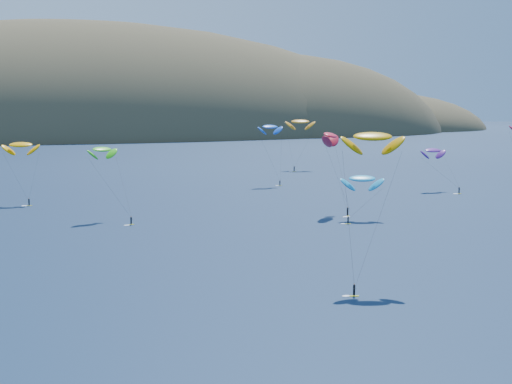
{
  "coord_description": "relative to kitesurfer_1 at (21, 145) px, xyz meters",
  "views": [
    {
      "loc": [
        -46.35,
        -47.29,
        25.93
      ],
      "look_at": [
        -0.8,
        80.0,
        9.0
      ],
      "focal_mm": 50.0,
      "sensor_mm": 36.0,
      "label": 1
    }
  ],
  "objects": [
    {
      "name": "island",
      "position": [
        81.03,
        415.77,
        -25.92
      ],
      "size": [
        730.0,
        300.0,
        210.0
      ],
      "color": "#3D3526",
      "rests_on": "ground"
    },
    {
      "name": "kitesurfer_1",
      "position": [
        0.0,
        0.0,
        0.0
      ],
      "size": [
        9.61,
        9.42,
        17.73
      ],
      "rotation": [
        0.0,
        0.0,
        -0.18
      ],
      "color": "yellow",
      "rests_on": "ground"
    },
    {
      "name": "kitesurfer_2",
      "position": [
        45.91,
        -102.5,
        5.91
      ],
      "size": [
        12.08,
        11.42,
        23.56
      ],
      "rotation": [
        0.0,
        0.0,
        -0.33
      ],
      "color": "yellow",
      "rests_on": "ground"
    },
    {
      "name": "kitesurfer_3",
      "position": [
        16.49,
        -32.21,
        0.39
      ],
      "size": [
        9.02,
        14.74,
        17.66
      ],
      "rotation": [
        0.0,
        0.0,
        0.47
      ],
      "color": "yellow",
      "rests_on": "ground"
    },
    {
      "name": "kitesurfer_4",
      "position": [
        75.64,
        17.44,
        3.25
      ],
      "size": [
        8.59,
        6.01,
        20.76
      ],
      "rotation": [
        0.0,
        0.0,
        0.12
      ],
      "color": "yellow",
      "rests_on": "ground"
    },
    {
      "name": "kitesurfer_5",
      "position": [
        70.94,
        -52.93,
        -6.02
      ],
      "size": [
        11.6,
        9.03,
        11.73
      ],
      "rotation": [
        0.0,
        0.0,
        -0.38
      ],
      "color": "yellow",
      "rests_on": "ground"
    },
    {
      "name": "kitesurfer_6",
      "position": [
        116.12,
        -12.51,
        -3.27
      ],
      "size": [
        8.61,
        12.49,
        14.28
      ],
      "rotation": [
        0.0,
        0.0,
        0.07
      ],
      "color": "yellow",
      "rests_on": "ground"
    },
    {
      "name": "kitesurfer_9",
      "position": [
        68.55,
        -41.28,
        3.17
      ],
      "size": [
        9.14,
        12.74,
        20.97
      ],
      "rotation": [
        0.0,
        0.0,
        0.88
      ],
      "color": "yellow",
      "rests_on": "ground"
    },
    {
      "name": "kitesurfer_11",
      "position": [
        105.92,
        63.82,
        3.51
      ],
      "size": [
        13.21,
        14.19,
        21.8
      ],
      "rotation": [
        0.0,
        0.0,
        -0.39
      ],
      "color": "yellow",
      "rests_on": "ground"
    }
  ]
}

